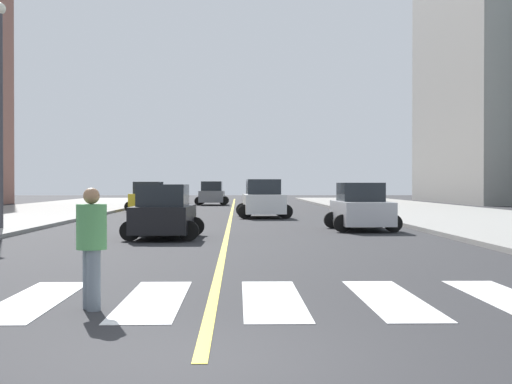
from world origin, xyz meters
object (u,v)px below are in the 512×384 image
Objects in this scene: car_gray_sixth at (212,194)px; pedestrian_crossing at (92,243)px; car_green_third at (176,195)px; street_lamp at (0,97)px; car_silver_nearest at (361,208)px; car_black_fifth at (164,213)px; car_white_second at (263,200)px; car_yellow_fourth at (149,198)px.

pedestrian_crossing is at bearing -88.90° from car_gray_sixth.
street_lamp is (-3.12, -39.08, 4.19)m from car_green_third.
car_silver_nearest is 1.09× the size of car_green_third.
car_green_third is at bearing 129.56° from car_gray_sixth.
car_gray_sixth reaches higher than pedestrian_crossing.
car_white_second is at bearing 77.16° from car_black_fifth.
car_silver_nearest is at bearing -77.59° from car_gray_sixth.
street_lamp is at bearing 2.08° from car_silver_nearest.
car_yellow_fourth is 20.67m from street_lamp.
car_silver_nearest is at bearing -75.79° from car_green_third.
car_yellow_fourth is at bearing -52.52° from car_white_second.
car_silver_nearest is at bearing -59.52° from car_yellow_fourth.
street_lamp reaches higher than car_white_second.
street_lamp is at bearing -95.44° from car_green_third.
car_yellow_fourth is at bearing -23.73° from pedestrian_crossing.
car_silver_nearest is 11.19m from car_white_second.
pedestrian_crossing is at bearing -87.23° from car_black_fifth.
car_gray_sixth is 35.63m from street_lamp.
car_black_fifth is at bearing -89.37° from car_gray_sixth.
car_yellow_fourth reaches higher than car_silver_nearest.
car_yellow_fourth reaches higher than car_black_fifth.
car_yellow_fourth reaches higher than pedestrian_crossing.
car_silver_nearest is 2.39× the size of pedestrian_crossing.
street_lamp is (-6.34, 3.41, 4.15)m from car_black_fifth.
car_white_second is 1.21× the size of car_green_third.
car_white_second reaches higher than car_green_third.
car_gray_sixth is at bearing -83.23° from car_white_second.
car_white_second is 0.55× the size of street_lamp.
street_lamp is at bearing -7.83° from pedestrian_crossing.
car_yellow_fourth is (-0.10, -19.05, 0.11)m from car_green_third.
car_green_third is 19.05m from car_yellow_fourth.
car_yellow_fourth is 37.15m from pedestrian_crossing.
car_silver_nearest is at bearing 3.19° from street_lamp.
street_lamp reaches higher than pedestrian_crossing.
car_green_third is at bearing 91.81° from car_yellow_fourth.
pedestrian_crossing is (-6.76, -17.68, 0.09)m from car_silver_nearest.
pedestrian_crossing is at bearing -82.25° from car_yellow_fourth.
car_gray_sixth is at bearing -29.23° from pedestrian_crossing.
car_black_fifth is 0.88× the size of car_gray_sixth.
car_yellow_fourth is 1.10× the size of car_black_fifth.
car_gray_sixth reaches higher than car_yellow_fourth.
car_gray_sixth is at bearing 90.98° from car_black_fifth.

